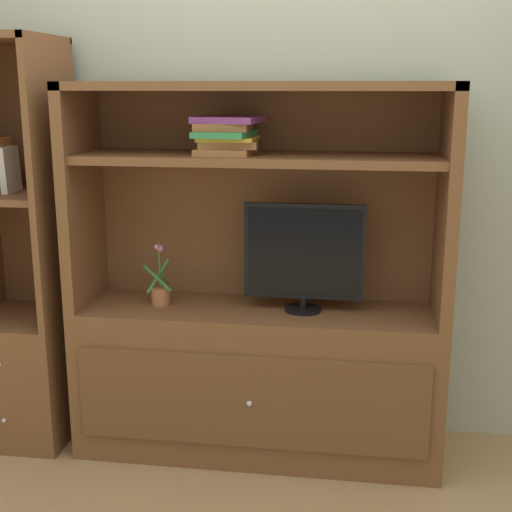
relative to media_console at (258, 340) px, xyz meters
The scene contains 7 objects.
ground_plane 0.66m from the media_console, 90.00° to the right, with size 8.00×8.00×0.00m, color tan.
painted_rear_wall 0.94m from the media_console, 90.00° to the left, with size 6.00×0.10×2.80m, color #ADB29E.
media_console is the anchor object (origin of this frame).
tv_monitor 0.45m from the media_console, ahead, with size 0.52×0.16×0.47m.
potted_plant 0.49m from the media_console, behind, with size 0.14×0.12×0.29m.
magazine_stack 0.91m from the media_console, behind, with size 0.28×0.33×0.16m.
bookshelf_tall 1.11m from the media_console, behind, with size 0.45×0.49×1.84m.
Camera 1 is at (0.42, -2.50, 1.63)m, focal length 48.91 mm.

